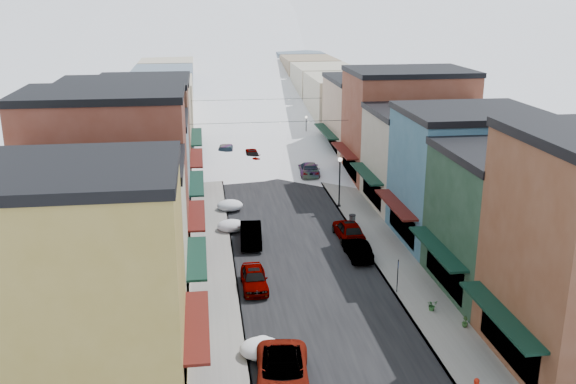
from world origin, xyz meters
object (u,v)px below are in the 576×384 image
object	(u,v)px
car_green_sedan	(357,249)
trash_can	(352,220)
car_dark_hatch	(251,234)
car_white_suv	(283,373)
streetlamp_near	(340,176)
car_silver_sedan	(254,278)

from	to	relation	value
car_green_sedan	trash_can	world-z (taller)	car_green_sedan
car_dark_hatch	car_green_sedan	bearing A→B (deg)	-23.96
car_dark_hatch	trash_can	bearing A→B (deg)	19.30
car_white_suv	streetlamp_near	distance (m)	28.58
car_white_suv	car_green_sedan	world-z (taller)	car_white_suv
car_white_suv	car_silver_sedan	bearing A→B (deg)	98.31
car_white_suv	car_silver_sedan	distance (m)	11.40
car_white_suv	trash_can	distance (m)	23.58
car_silver_sedan	trash_can	distance (m)	13.93
car_dark_hatch	streetlamp_near	distance (m)	11.85
car_silver_sedan	trash_can	xyz separation A→B (m)	(9.14, 10.52, -0.07)
car_dark_hatch	trash_can	world-z (taller)	car_dark_hatch
car_green_sedan	car_dark_hatch	bearing A→B (deg)	-28.31
car_silver_sedan	streetlamp_near	bearing A→B (deg)	59.54
car_silver_sedan	trash_can	world-z (taller)	car_silver_sedan
car_white_suv	car_dark_hatch	size ratio (longest dim) A/B	1.21
trash_can	streetlamp_near	world-z (taller)	streetlamp_near
trash_can	car_silver_sedan	bearing A→B (deg)	-130.98
car_dark_hatch	car_green_sedan	world-z (taller)	car_dark_hatch
car_silver_sedan	car_dark_hatch	bearing A→B (deg)	86.56
car_white_suv	trash_can	size ratio (longest dim) A/B	5.90
car_green_sedan	streetlamp_near	bearing A→B (deg)	-96.59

